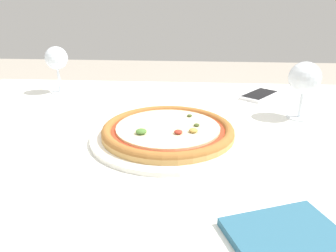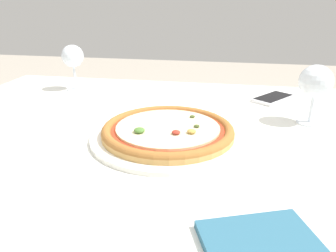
{
  "view_description": "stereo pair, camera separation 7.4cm",
  "coord_description": "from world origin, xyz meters",
  "px_view_note": "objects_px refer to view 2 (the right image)",
  "views": [
    {
      "loc": [
        0.1,
        -0.69,
        1.06
      ],
      "look_at": [
        0.05,
        0.0,
        0.78
      ],
      "focal_mm": 35.0,
      "sensor_mm": 36.0,
      "label": 1
    },
    {
      "loc": [
        0.18,
        -0.68,
        1.06
      ],
      "look_at": [
        0.05,
        0.0,
        0.78
      ],
      "focal_mm": 35.0,
      "sensor_mm": 36.0,
      "label": 2
    }
  ],
  "objects_px": {
    "wine_glass_far_left": "(316,83)",
    "wine_glass_far_right": "(73,57)",
    "pizza_plate": "(168,131)",
    "cell_phone": "(273,98)",
    "dining_table": "(146,169)"
  },
  "relations": [
    {
      "from": "wine_glass_far_left",
      "to": "wine_glass_far_right",
      "type": "relative_size",
      "value": 0.98
    },
    {
      "from": "cell_phone",
      "to": "wine_glass_far_left",
      "type": "bearing_deg",
      "value": -70.7
    },
    {
      "from": "wine_glass_far_left",
      "to": "cell_phone",
      "type": "relative_size",
      "value": 0.96
    },
    {
      "from": "wine_glass_far_left",
      "to": "wine_glass_far_right",
      "type": "distance_m",
      "value": 0.76
    },
    {
      "from": "wine_glass_far_right",
      "to": "pizza_plate",
      "type": "bearing_deg",
      "value": -42.18
    },
    {
      "from": "pizza_plate",
      "to": "wine_glass_far_right",
      "type": "height_order",
      "value": "wine_glass_far_right"
    },
    {
      "from": "wine_glass_far_left",
      "to": "wine_glass_far_right",
      "type": "xyz_separation_m",
      "value": [
        -0.73,
        0.2,
        0.01
      ]
    },
    {
      "from": "dining_table",
      "to": "wine_glass_far_right",
      "type": "height_order",
      "value": "wine_glass_far_right"
    },
    {
      "from": "dining_table",
      "to": "wine_glass_far_left",
      "type": "bearing_deg",
      "value": 22.19
    },
    {
      "from": "wine_glass_far_left",
      "to": "wine_glass_far_right",
      "type": "bearing_deg",
      "value": 165.04
    },
    {
      "from": "dining_table",
      "to": "cell_phone",
      "type": "bearing_deg",
      "value": 47.39
    },
    {
      "from": "dining_table",
      "to": "wine_glass_far_left",
      "type": "relative_size",
      "value": 8.43
    },
    {
      "from": "cell_phone",
      "to": "dining_table",
      "type": "bearing_deg",
      "value": -132.61
    },
    {
      "from": "dining_table",
      "to": "cell_phone",
      "type": "xyz_separation_m",
      "value": [
        0.33,
        0.35,
        0.09
      ]
    },
    {
      "from": "wine_glass_far_right",
      "to": "cell_phone",
      "type": "xyz_separation_m",
      "value": [
        0.66,
        -0.0,
        -0.11
      ]
    }
  ]
}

